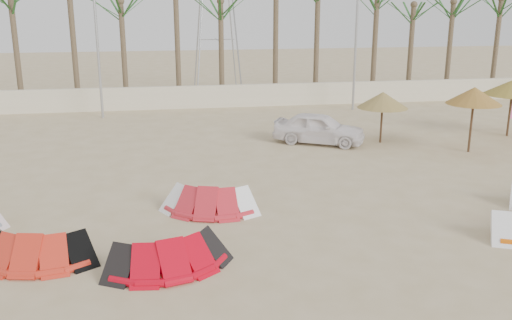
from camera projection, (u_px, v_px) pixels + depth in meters
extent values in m
plane|color=#C1AD88|center=(301.00, 290.00, 12.60)|extent=(120.00, 120.00, 0.00)
cube|color=beige|center=(211.00, 97.00, 33.28)|extent=(60.00, 0.30, 1.30)
cylinder|color=brown|center=(139.00, 50.00, 33.35)|extent=(0.32, 0.32, 6.50)
cylinder|color=brown|center=(305.00, 48.00, 34.94)|extent=(0.32, 0.32, 6.50)
cylinder|color=brown|center=(457.00, 46.00, 36.53)|extent=(0.32, 0.32, 6.50)
cylinder|color=#A5A8AD|center=(95.00, 12.00, 29.10)|extent=(0.14, 0.14, 11.00)
cylinder|color=#A5A8AD|center=(357.00, 11.00, 31.32)|extent=(0.14, 0.14, 11.00)
cylinder|color=red|center=(35.00, 262.00, 13.72)|extent=(2.59, 0.72, 0.20)
cube|color=black|center=(85.00, 251.00, 13.96)|extent=(0.81, 1.20, 0.40)
cylinder|color=#BF0315|center=(169.00, 267.00, 13.44)|extent=(2.65, 0.90, 0.20)
cube|color=black|center=(117.00, 263.00, 13.31)|extent=(0.87, 1.22, 0.40)
cube|color=black|center=(220.00, 256.00, 13.69)|extent=(0.87, 1.22, 0.40)
cylinder|color=red|center=(209.00, 210.00, 17.05)|extent=(2.50, 0.95, 0.20)
cube|color=white|center=(170.00, 206.00, 16.92)|extent=(0.90, 1.23, 0.40)
cube|color=white|center=(247.00, 202.00, 17.28)|extent=(0.90, 1.23, 0.40)
cube|color=white|center=(490.00, 227.00, 15.42)|extent=(0.93, 1.24, 0.40)
cylinder|color=#4C331E|center=(382.00, 119.00, 25.10)|extent=(0.10, 0.10, 2.17)
cone|color=#9F8546|center=(383.00, 100.00, 24.88)|extent=(2.23, 2.23, 0.70)
cylinder|color=#4C331E|center=(471.00, 121.00, 23.50)|extent=(0.10, 0.10, 2.63)
cone|color=#A87631|center=(474.00, 96.00, 23.21)|extent=(2.24, 2.24, 0.70)
cylinder|color=#4C331E|center=(510.00, 109.00, 26.25)|extent=(0.10, 0.10, 2.53)
cylinder|color=#A5A8AD|center=(511.00, 107.00, 26.45)|extent=(0.04, 0.04, 2.64)
imported|color=white|center=(319.00, 128.00, 25.09)|extent=(4.28, 3.30, 1.36)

